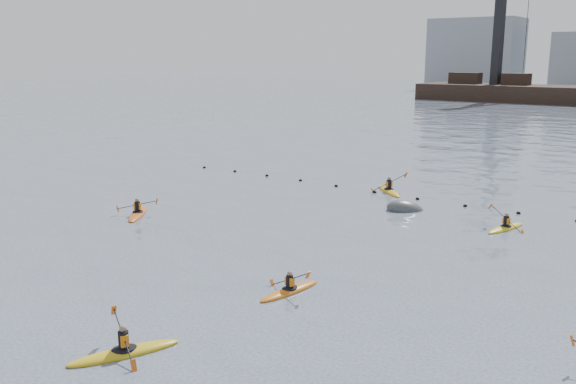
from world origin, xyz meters
name	(u,v)px	position (x,y,z in m)	size (l,w,h in m)	color
ground	(110,321)	(0.00, 0.00, 0.00)	(400.00, 400.00, 0.00)	#3E485B
float_line	(397,195)	(-0.50, 22.53, 0.03)	(33.24, 0.73, 0.24)	black
kayaker_0	(290,290)	(3.35, 5.56, 0.09)	(2.06, 3.01, 1.19)	#C56412
kayaker_1	(124,351)	(2.23, -1.23, 0.10)	(2.15, 3.29, 1.30)	gold
kayaker_2	(138,213)	(-10.00, 9.79, 0.10)	(2.58, 3.12, 1.11)	#C95313
kayaker_3	(506,227)	(7.34, 18.84, 0.09)	(2.08, 3.06, 1.30)	gold
kayaker_5	(389,190)	(-1.40, 23.21, 0.11)	(3.03, 2.92, 1.38)	gold
mooring_buoy	(405,210)	(1.51, 19.46, 0.00)	(2.20, 1.30, 1.10)	#383A3D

